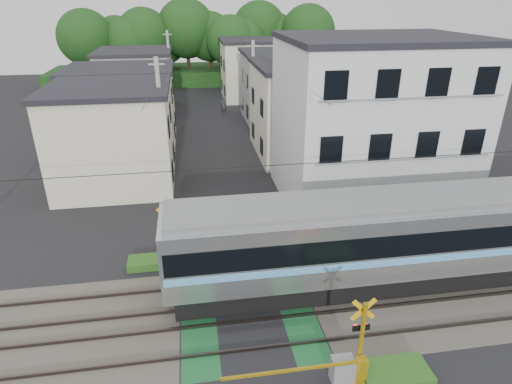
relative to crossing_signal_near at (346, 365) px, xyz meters
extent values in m
plane|color=black|center=(-2.59, 3.65, -0.71)|extent=(120.00, 120.00, 0.00)
cube|color=#47423A|center=(-2.59, 3.65, -0.71)|extent=(120.00, 6.00, 0.00)
cube|color=black|center=(-2.59, 3.65, -0.71)|extent=(5.20, 120.00, 0.00)
cube|color=#145126|center=(-4.49, 3.65, -0.70)|extent=(1.30, 6.00, 0.00)
cube|color=#145126|center=(-0.69, 3.65, -0.70)|extent=(1.30, 6.00, 0.00)
cube|color=#3F3833|center=(-2.59, 1.75, -0.64)|extent=(120.00, 0.08, 0.14)
cube|color=#3F3833|center=(-2.59, 3.15, -0.64)|extent=(120.00, 0.08, 0.14)
cube|color=#3F3833|center=(-2.59, 4.15, -0.64)|extent=(120.00, 0.08, 0.14)
cube|color=#3F3833|center=(-2.59, 5.55, -0.64)|extent=(120.00, 0.08, 0.14)
cube|color=black|center=(3.82, 4.85, -0.23)|extent=(18.30, 2.52, 0.95)
cube|color=black|center=(-2.85, 4.85, -0.39)|extent=(2.54, 2.33, 0.64)
cube|color=#B2B6BB|center=(3.82, 4.85, 1.62)|extent=(19.06, 2.96, 2.75)
cube|color=black|center=(3.82, 4.85, 1.95)|extent=(18.76, 3.00, 0.94)
cube|color=#5EA8EE|center=(3.82, 4.85, 1.23)|extent=(18.87, 2.99, 0.30)
cube|color=slate|center=(3.82, 4.85, 3.12)|extent=(18.68, 2.43, 0.25)
cube|color=black|center=(-5.66, 4.85, 2.03)|extent=(0.10, 2.55, 1.65)
cylinder|color=yellow|center=(0.41, 0.05, 0.79)|extent=(0.14, 0.14, 3.00)
cube|color=yellow|center=(0.41, 0.15, 1.99)|extent=(0.77, 0.05, 0.77)
cube|color=yellow|center=(0.41, 0.15, 1.99)|extent=(0.77, 0.05, 0.77)
cube|color=black|center=(0.41, 0.15, 1.29)|extent=(0.55, 0.05, 0.20)
sphere|color=#FF0C07|center=(0.25, 0.21, 1.29)|extent=(0.16, 0.16, 0.16)
sphere|color=#FF0C07|center=(0.57, 0.21, 1.29)|extent=(0.16, 0.16, 0.16)
cube|color=gray|center=(-0.09, 0.05, -0.26)|extent=(0.70, 0.50, 0.90)
cube|color=yellow|center=(0.41, -0.20, -0.16)|extent=(0.30, 0.30, 1.10)
cube|color=yellow|center=(-1.84, -0.20, 0.29)|extent=(4.20, 0.08, 0.08)
cylinder|color=yellow|center=(-5.59, 7.25, 0.79)|extent=(0.14, 0.14, 3.00)
cube|color=yellow|center=(-5.59, 7.15, 1.99)|extent=(0.77, 0.05, 0.77)
cube|color=yellow|center=(-5.59, 7.15, 1.99)|extent=(0.77, 0.05, 0.77)
cube|color=black|center=(-5.59, 7.15, 1.29)|extent=(0.55, 0.05, 0.20)
sphere|color=#FF0C07|center=(-5.75, 7.09, 1.29)|extent=(0.16, 0.16, 0.16)
sphere|color=#FF0C07|center=(-5.43, 7.09, 1.29)|extent=(0.16, 0.16, 0.16)
cube|color=gray|center=(-5.09, 7.25, -0.26)|extent=(0.70, 0.50, 0.90)
cube|color=yellow|center=(-5.59, 7.50, -0.16)|extent=(0.30, 0.30, 1.10)
cube|color=yellow|center=(-3.34, 7.50, 0.29)|extent=(4.20, 0.08, 0.08)
cube|color=silver|center=(5.91, 13.15, 3.79)|extent=(10.00, 8.00, 9.00)
cube|color=black|center=(5.91, 13.15, 8.44)|extent=(10.20, 8.16, 0.30)
cube|color=black|center=(2.21, 9.12, 0.79)|extent=(1.10, 0.06, 1.40)
cube|color=black|center=(4.66, 9.12, 0.79)|extent=(1.10, 0.06, 1.40)
cube|color=black|center=(7.11, 9.12, 0.79)|extent=(1.10, 0.06, 1.40)
cube|color=black|center=(9.56, 9.12, 0.79)|extent=(1.10, 0.06, 1.40)
cube|color=gray|center=(5.91, 8.90, 0.19)|extent=(9.00, 0.06, 0.08)
cube|color=black|center=(2.21, 9.12, 3.79)|extent=(1.10, 0.06, 1.40)
cube|color=black|center=(4.66, 9.12, 3.79)|extent=(1.10, 0.06, 1.40)
cube|color=black|center=(7.11, 9.12, 3.79)|extent=(1.10, 0.06, 1.40)
cube|color=black|center=(9.56, 9.12, 3.79)|extent=(1.10, 0.06, 1.40)
cube|color=gray|center=(5.91, 8.90, 3.19)|extent=(9.00, 0.06, 0.08)
cube|color=black|center=(2.21, 9.12, 6.79)|extent=(1.10, 0.06, 1.40)
cube|color=black|center=(4.66, 9.12, 6.79)|extent=(1.10, 0.06, 1.40)
cube|color=black|center=(7.11, 9.12, 6.79)|extent=(1.10, 0.06, 1.40)
cube|color=black|center=(9.56, 9.12, 6.79)|extent=(1.10, 0.06, 1.40)
cube|color=gray|center=(5.91, 8.90, 6.19)|extent=(9.00, 0.06, 0.08)
cube|color=beige|center=(-9.09, 17.65, 2.29)|extent=(7.00, 7.00, 6.00)
cube|color=black|center=(-9.09, 17.65, 5.44)|extent=(7.35, 7.35, 0.30)
cube|color=black|center=(-5.56, 15.90, 0.59)|extent=(0.06, 1.00, 1.20)
cube|color=black|center=(-5.56, 19.40, 0.59)|extent=(0.06, 1.00, 1.20)
cube|color=black|center=(-5.56, 15.90, 3.39)|extent=(0.06, 1.00, 1.20)
cube|color=black|center=(-5.56, 19.40, 3.39)|extent=(0.06, 1.00, 1.20)
cube|color=beige|center=(4.21, 21.65, 2.54)|extent=(7.00, 8.00, 6.50)
cube|color=black|center=(4.21, 21.65, 5.94)|extent=(7.35, 8.40, 0.30)
cube|color=black|center=(0.68, 19.65, 0.59)|extent=(0.06, 1.00, 1.20)
cube|color=black|center=(0.68, 23.65, 0.59)|extent=(0.06, 1.00, 1.20)
cube|color=black|center=(0.68, 19.65, 3.39)|extent=(0.06, 1.00, 1.20)
cube|color=black|center=(0.68, 23.65, 3.39)|extent=(0.06, 1.00, 1.20)
cube|color=beige|center=(-9.59, 26.65, 2.19)|extent=(8.00, 7.00, 5.80)
cube|color=black|center=(-9.59, 26.65, 5.24)|extent=(8.40, 7.35, 0.30)
cube|color=black|center=(-5.56, 24.90, 0.59)|extent=(0.06, 1.00, 1.20)
cube|color=black|center=(-5.56, 28.40, 0.59)|extent=(0.06, 1.00, 1.20)
cube|color=black|center=(-5.56, 24.90, 3.39)|extent=(0.06, 1.00, 1.20)
cube|color=black|center=(-5.56, 28.40, 3.39)|extent=(0.06, 1.00, 1.20)
cube|color=#9B9EA0|center=(4.61, 31.65, 2.39)|extent=(7.00, 7.00, 6.20)
cube|color=black|center=(4.61, 31.65, 5.64)|extent=(7.35, 7.35, 0.30)
cube|color=black|center=(1.08, 29.90, 0.59)|extent=(0.06, 1.00, 1.20)
cube|color=black|center=(1.08, 33.40, 0.59)|extent=(0.06, 1.00, 1.20)
cube|color=black|center=(1.08, 29.90, 3.39)|extent=(0.06, 1.00, 1.20)
cube|color=black|center=(1.08, 33.40, 3.39)|extent=(0.06, 1.00, 1.20)
cube|color=#9B9EA0|center=(-9.39, 36.65, 2.29)|extent=(7.00, 8.00, 6.00)
cube|color=black|center=(-9.39, 36.65, 5.44)|extent=(7.35, 8.40, 0.30)
cube|color=black|center=(-5.86, 34.65, 0.59)|extent=(0.06, 1.00, 1.20)
cube|color=black|center=(-5.86, 38.65, 0.59)|extent=(0.06, 1.00, 1.20)
cube|color=black|center=(-5.86, 34.65, 3.39)|extent=(0.06, 1.00, 1.20)
cube|color=black|center=(-5.86, 38.65, 3.39)|extent=(0.06, 1.00, 1.20)
cube|color=beige|center=(3.91, 41.65, 2.49)|extent=(8.00, 7.00, 6.40)
cube|color=black|center=(3.91, 41.65, 5.84)|extent=(8.40, 7.35, 0.30)
cube|color=black|center=(-0.12, 39.90, 0.59)|extent=(0.06, 1.00, 1.20)
cube|color=black|center=(-0.12, 43.40, 0.59)|extent=(0.06, 1.00, 1.20)
cube|color=black|center=(-0.12, 39.90, 3.39)|extent=(0.06, 1.00, 1.20)
cube|color=black|center=(-0.12, 43.40, 3.39)|extent=(0.06, 1.00, 1.20)
cube|color=#193F15|center=(-2.59, 53.65, 0.29)|extent=(40.00, 10.00, 2.00)
cylinder|color=#332114|center=(-16.45, 49.87, 1.75)|extent=(0.50, 0.50, 4.93)
sphere|color=#193F15|center=(-16.45, 49.87, 5.70)|extent=(6.90, 6.90, 6.90)
cylinder|color=#332114|center=(-13.27, 54.13, 1.51)|extent=(0.50, 0.50, 4.44)
sphere|color=#193F15|center=(-13.27, 54.13, 5.06)|extent=(6.22, 6.22, 6.22)
cylinder|color=#332114|center=(-11.39, 50.49, 1.52)|extent=(0.50, 0.50, 4.45)
sphere|color=#193F15|center=(-11.39, 50.49, 5.08)|extent=(6.23, 6.23, 6.23)
cylinder|color=#332114|center=(-9.47, 51.21, 1.78)|extent=(0.50, 0.50, 4.98)
sphere|color=#193F15|center=(-9.47, 51.21, 5.76)|extent=(6.97, 6.97, 6.97)
cylinder|color=#332114|center=(-6.93, 54.54, 1.29)|extent=(0.50, 0.50, 4.01)
sphere|color=#193F15|center=(-6.93, 54.54, 4.50)|extent=(5.61, 5.61, 5.61)
cylinder|color=#332114|center=(-3.93, 52.60, 2.05)|extent=(0.50, 0.50, 5.53)
sphere|color=#193F15|center=(-3.93, 52.60, 6.47)|extent=(7.74, 7.74, 7.74)
cylinder|color=#332114|center=(-0.83, 52.76, 1.64)|extent=(0.50, 0.50, 4.69)
sphere|color=#193F15|center=(-0.83, 52.76, 5.39)|extent=(6.57, 6.57, 6.57)
cylinder|color=#332114|center=(1.61, 49.08, 1.56)|extent=(0.50, 0.50, 4.54)
sphere|color=#193F15|center=(1.61, 49.08, 5.19)|extent=(6.35, 6.35, 6.35)
cylinder|color=#332114|center=(3.32, 49.72, 1.41)|extent=(0.50, 0.50, 4.23)
sphere|color=#193F15|center=(3.32, 49.72, 4.79)|extent=(5.93, 5.93, 5.93)
cylinder|color=#332114|center=(6.07, 53.28, 1.96)|extent=(0.50, 0.50, 5.35)
sphere|color=#193F15|center=(6.07, 53.28, 6.24)|extent=(7.49, 7.49, 7.49)
cylinder|color=#332114|center=(8.21, 52.99, 1.58)|extent=(0.50, 0.50, 4.59)
sphere|color=#193F15|center=(8.21, 52.99, 5.25)|extent=(6.43, 6.43, 6.43)
cylinder|color=#332114|center=(12.20, 50.03, 1.87)|extent=(0.50, 0.50, 5.17)
sphere|color=#193F15|center=(12.20, 50.03, 6.01)|extent=(7.24, 7.24, 7.24)
cube|color=black|center=(3.41, 4.85, 4.89)|extent=(60.00, 0.02, 0.02)
cylinder|color=#A5A5A0|center=(-5.99, 16.65, 3.29)|extent=(0.26, 0.26, 8.00)
cube|color=#A5A5A0|center=(-5.99, 16.65, 6.89)|extent=(0.90, 0.08, 0.08)
cylinder|color=#A5A5A0|center=(1.01, 25.65, 3.29)|extent=(0.26, 0.26, 8.00)
cube|color=#A5A5A0|center=(1.01, 25.65, 6.89)|extent=(0.90, 0.08, 0.08)
cylinder|color=#A5A5A0|center=(-5.99, 37.65, 3.29)|extent=(0.26, 0.26, 8.00)
cube|color=#A5A5A0|center=(-5.99, 37.65, 6.89)|extent=(0.90, 0.08, 0.08)
cube|color=black|center=(-5.99, 27.15, 6.69)|extent=(0.02, 42.00, 0.02)
cube|color=black|center=(1.01, 27.15, 6.69)|extent=(0.02, 42.00, 0.02)
imported|color=#31313D|center=(-0.75, 34.42, 0.17)|extent=(0.72, 0.55, 1.77)
cube|color=#2D5E1E|center=(1.61, -0.15, -0.51)|extent=(2.20, 1.20, 0.40)
cube|color=#2D5E1E|center=(-6.59, 7.55, -0.53)|extent=(1.80, 1.00, 0.36)
cube|color=#2D5E1E|center=(2.01, 6.85, -0.56)|extent=(1.50, 0.90, 0.30)
camera|label=1|loc=(-4.33, -9.27, 10.45)|focal=30.00mm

